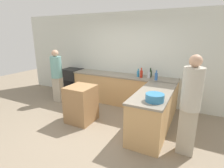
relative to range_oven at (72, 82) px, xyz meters
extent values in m
plane|color=gray|center=(1.91, -1.73, -0.46)|extent=(14.00, 14.00, 0.00)
cube|color=silver|center=(1.91, 0.34, 0.89)|extent=(8.00, 0.06, 2.70)
cube|color=tan|center=(1.91, 0.00, -0.02)|extent=(3.13, 0.61, 0.86)
cube|color=gray|center=(1.91, 0.00, 0.43)|extent=(3.16, 0.64, 0.04)
cube|color=tan|center=(3.14, -1.16, -0.02)|extent=(0.66, 1.72, 0.86)
cube|color=gray|center=(3.14, -1.16, 0.43)|extent=(0.69, 1.75, 0.04)
cube|color=black|center=(0.00, 0.00, 0.00)|extent=(0.65, 0.61, 0.90)
cube|color=black|center=(0.00, -0.31, -0.14)|extent=(0.55, 0.01, 0.51)
cube|color=black|center=(0.00, 0.00, 0.45)|extent=(0.60, 0.56, 0.01)
cube|color=#997047|center=(1.48, -1.48, -0.01)|extent=(0.61, 0.64, 0.89)
cylinder|color=teal|center=(3.27, -1.69, 0.52)|extent=(0.33, 0.33, 0.14)
cylinder|color=#386BB7|center=(2.94, -0.15, 0.54)|extent=(0.08, 0.08, 0.19)
cylinder|color=#386BB7|center=(2.94, -0.15, 0.67)|extent=(0.04, 0.04, 0.07)
cylinder|color=black|center=(2.71, 0.12, 0.54)|extent=(0.08, 0.08, 0.18)
cylinder|color=black|center=(2.71, 0.12, 0.67)|extent=(0.04, 0.04, 0.07)
cylinder|color=silver|center=(2.70, 0.01, 0.53)|extent=(0.08, 0.08, 0.16)
cylinder|color=silver|center=(2.70, 0.01, 0.64)|extent=(0.04, 0.04, 0.06)
cylinder|color=#338CBF|center=(2.40, -0.01, 0.53)|extent=(0.07, 0.07, 0.17)
cylinder|color=#338CBF|center=(2.40, -0.01, 0.64)|extent=(0.03, 0.03, 0.06)
cylinder|color=red|center=(2.51, -0.07, 0.55)|extent=(0.08, 0.08, 0.20)
cylinder|color=red|center=(2.51, -0.07, 0.68)|extent=(0.03, 0.03, 0.08)
cube|color=#ADA38E|center=(0.04, -0.75, -0.07)|extent=(0.30, 0.18, 0.78)
cylinder|color=#6BA39E|center=(0.04, -0.75, 0.65)|extent=(0.33, 0.33, 0.64)
sphere|color=tan|center=(0.04, -0.75, 1.07)|extent=(0.20, 0.20, 0.20)
cube|color=#ADA38E|center=(3.86, -1.64, -0.03)|extent=(0.29, 0.18, 0.85)
cylinder|color=#B7B2A3|center=(3.86, -1.64, 0.75)|extent=(0.32, 0.32, 0.72)
sphere|color=tan|center=(3.86, -1.64, 1.21)|extent=(0.20, 0.20, 0.20)
camera|label=1|loc=(3.92, -4.65, 1.61)|focal=28.00mm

